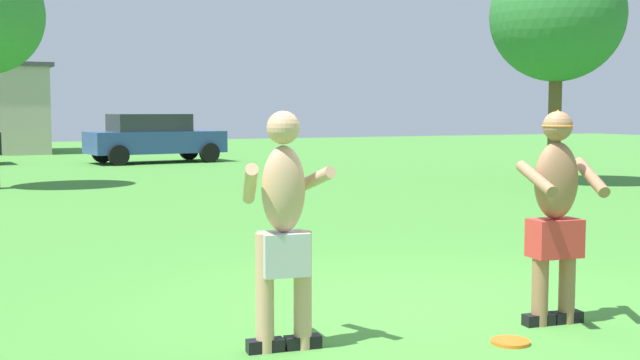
{
  "coord_description": "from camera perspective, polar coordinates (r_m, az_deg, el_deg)",
  "views": [
    {
      "loc": [
        -3.71,
        -5.82,
        1.7
      ],
      "look_at": [
        -0.47,
        1.15,
        1.03
      ],
      "focal_mm": 45.43,
      "sensor_mm": 36.0,
      "label": 1
    }
  ],
  "objects": [
    {
      "name": "ground_plane",
      "position": [
        7.11,
        7.44,
        -8.91
      ],
      "size": [
        80.0,
        80.0,
        0.0
      ],
      "primitive_type": "plane",
      "color": "#428433"
    },
    {
      "name": "tree_left_field",
      "position": [
        19.42,
        16.36,
        10.99
      ],
      "size": [
        3.03,
        3.03,
        5.32
      ],
      "color": "brown",
      "rests_on": "ground_plane"
    },
    {
      "name": "car_blue_far_end",
      "position": [
        26.87,
        -11.62,
        2.96
      ],
      "size": [
        4.46,
        2.39,
        1.58
      ],
      "color": "#2D478C",
      "rests_on": "ground_plane"
    },
    {
      "name": "frisbee",
      "position": [
        6.17,
        13.26,
        -11.04
      ],
      "size": [
        0.28,
        0.28,
        0.03
      ],
      "primitive_type": "cylinder",
      "color": "orange",
      "rests_on": "ground_plane"
    },
    {
      "name": "player_in_gray",
      "position": [
        5.69,
        -2.6,
        -3.24
      ],
      "size": [
        0.65,
        0.62,
        1.69
      ],
      "color": "black",
      "rests_on": "ground_plane"
    },
    {
      "name": "player_with_cap",
      "position": [
        6.62,
        16.29,
        -1.86
      ],
      "size": [
        0.77,
        0.63,
        1.7
      ],
      "color": "black",
      "rests_on": "ground_plane"
    }
  ]
}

